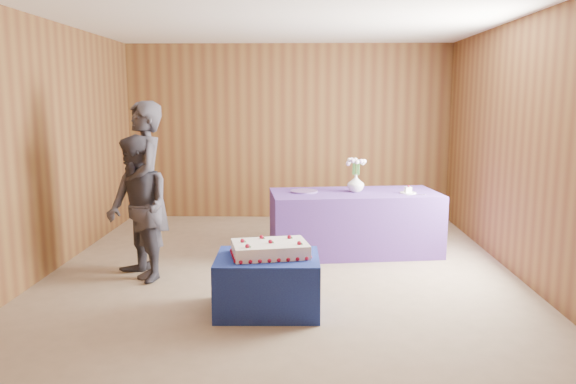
{
  "coord_description": "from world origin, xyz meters",
  "views": [
    {
      "loc": [
        0.22,
        -5.77,
        1.86
      ],
      "look_at": [
        0.07,
        0.1,
        0.89
      ],
      "focal_mm": 35.0,
      "sensor_mm": 36.0,
      "label": 1
    }
  ],
  "objects_px": {
    "vase": "(356,183)",
    "sheet_cake": "(270,249)",
    "guest_left": "(145,190)",
    "serving_table": "(354,223)",
    "guest_right": "(138,209)",
    "cake_table": "(268,284)"
  },
  "relations": [
    {
      "from": "guest_left",
      "to": "sheet_cake",
      "type": "bearing_deg",
      "value": 32.27
    },
    {
      "from": "sheet_cake",
      "to": "guest_left",
      "type": "relative_size",
      "value": 0.41
    },
    {
      "from": "cake_table",
      "to": "guest_left",
      "type": "distance_m",
      "value": 1.82
    },
    {
      "from": "sheet_cake",
      "to": "guest_left",
      "type": "bearing_deg",
      "value": 131.47
    },
    {
      "from": "vase",
      "to": "serving_table",
      "type": "bearing_deg",
      "value": -111.65
    },
    {
      "from": "cake_table",
      "to": "sheet_cake",
      "type": "relative_size",
      "value": 1.19
    },
    {
      "from": "sheet_cake",
      "to": "guest_right",
      "type": "bearing_deg",
      "value": 137.55
    },
    {
      "from": "sheet_cake",
      "to": "guest_right",
      "type": "xyz_separation_m",
      "value": [
        -1.4,
        0.81,
        0.19
      ]
    },
    {
      "from": "cake_table",
      "to": "sheet_cake",
      "type": "bearing_deg",
      "value": 45.91
    },
    {
      "from": "sheet_cake",
      "to": "guest_left",
      "type": "height_order",
      "value": "guest_left"
    },
    {
      "from": "vase",
      "to": "guest_right",
      "type": "height_order",
      "value": "guest_right"
    },
    {
      "from": "sheet_cake",
      "to": "guest_right",
      "type": "relative_size",
      "value": 0.5
    },
    {
      "from": "serving_table",
      "to": "guest_left",
      "type": "relative_size",
      "value": 1.09
    },
    {
      "from": "sheet_cake",
      "to": "vase",
      "type": "height_order",
      "value": "vase"
    },
    {
      "from": "cake_table",
      "to": "guest_right",
      "type": "height_order",
      "value": "guest_right"
    },
    {
      "from": "serving_table",
      "to": "guest_left",
      "type": "bearing_deg",
      "value": -165.51
    },
    {
      "from": "cake_table",
      "to": "serving_table",
      "type": "xyz_separation_m",
      "value": [
        0.94,
        1.94,
        0.12
      ]
    },
    {
      "from": "cake_table",
      "to": "sheet_cake",
      "type": "xyz_separation_m",
      "value": [
        0.02,
        0.02,
        0.31
      ]
    },
    {
      "from": "vase",
      "to": "guest_left",
      "type": "height_order",
      "value": "guest_left"
    },
    {
      "from": "cake_table",
      "to": "guest_left",
      "type": "relative_size",
      "value": 0.49
    },
    {
      "from": "sheet_cake",
      "to": "serving_table",
      "type": "bearing_deg",
      "value": 52.0
    },
    {
      "from": "vase",
      "to": "sheet_cake",
      "type": "bearing_deg",
      "value": -115.52
    }
  ]
}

